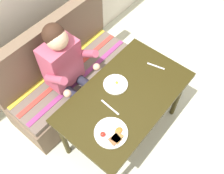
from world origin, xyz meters
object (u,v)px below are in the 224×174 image
Objects in this scene: person at (67,68)px; table at (125,100)px; couch at (69,77)px; fork at (156,66)px; knife at (110,107)px; plate_breakfast at (112,134)px; plate_eggs at (116,84)px.

table is at bearing -79.07° from person.
fork is at bearing -60.99° from couch.
couch reaches higher than knife.
person reaches higher than knife.
knife is at bearing -103.33° from couch.
plate_breakfast is 1.56× the size of fork.
table is 0.99× the size of person.
plate_breakfast is at bearing -158.62° from table.
person is (-0.11, -0.17, 0.41)m from couch.
plate_breakfast is 1.33× the size of knife.
plate_eggs is at bearing -87.01° from couch.
plate_eggs is (0.15, -0.45, -0.00)m from person.
plate_breakfast is (-0.35, -0.90, 0.41)m from couch.
table is 0.61m from person.
couch is at bearing 104.91° from fork.
table is at bearing 21.38° from plate_breakfast.
plate_eggs is (0.38, 0.27, -0.00)m from plate_breakfast.
plate_eggs is at bearing -72.06° from person.
couch is 0.98m from fork.
person is at bearing 117.89° from fork.
plate_breakfast reaches higher than table.
knife is (0.18, 0.16, -0.01)m from plate_breakfast.
fork is at bearing -0.07° from knife.
couch is 0.75m from plate_eggs.
knife is (-0.61, 0.05, 0.00)m from fork.
fork is at bearing -2.65° from table.
person is at bearing -123.07° from couch.
person reaches higher than couch.
fork is at bearing 8.47° from plate_breakfast.
plate_eggs is at bearing 32.12° from knife.
fork and knife have the same top height.
knife is (-0.17, 0.03, 0.08)m from table.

